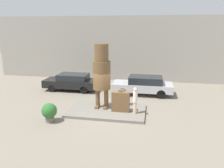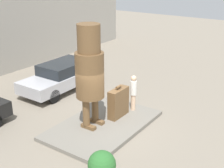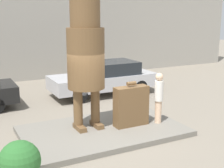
# 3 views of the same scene
# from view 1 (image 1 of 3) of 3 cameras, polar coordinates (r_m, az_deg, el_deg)

# --- Properties ---
(ground_plane) EXTENTS (60.00, 60.00, 0.00)m
(ground_plane) POSITION_cam_1_polar(r_m,az_deg,el_deg) (14.29, -1.33, -7.26)
(ground_plane) COLOR gray
(pedestal) EXTENTS (4.91, 3.01, 0.16)m
(pedestal) POSITION_cam_1_polar(r_m,az_deg,el_deg) (14.26, -1.33, -6.96)
(pedestal) COLOR slate
(pedestal) RESTS_ON ground_plane
(building_backdrop) EXTENTS (28.00, 0.60, 6.44)m
(building_backdrop) POSITION_cam_1_polar(r_m,az_deg,el_deg) (22.46, 3.50, 9.18)
(building_backdrop) COLOR gray
(building_backdrop) RESTS_ON ground_plane
(statue_figure) EXTENTS (1.13, 1.13, 4.18)m
(statue_figure) POSITION_cam_1_polar(r_m,az_deg,el_deg) (13.95, -2.73, 3.36)
(statue_figure) COLOR brown
(statue_figure) RESTS_ON pedestal
(giant_suitcase) EXTENTS (1.11, 0.39, 1.43)m
(giant_suitcase) POSITION_cam_1_polar(r_m,az_deg,el_deg) (13.74, 2.28, -4.62)
(giant_suitcase) COLOR brown
(giant_suitcase) RESTS_ON pedestal
(tourist) EXTENTS (0.28, 0.28, 1.65)m
(tourist) POSITION_cam_1_polar(r_m,az_deg,el_deg) (13.38, 6.07, -4.02)
(tourist) COLOR beige
(tourist) RESTS_ON pedestal
(parked_car_black) EXTENTS (4.57, 1.86, 1.44)m
(parked_car_black) POSITION_cam_1_polar(r_m,az_deg,el_deg) (19.22, -10.50, 0.63)
(parked_car_black) COLOR black
(parked_car_black) RESTS_ON ground_plane
(parked_car_silver) EXTENTS (4.78, 1.89, 1.51)m
(parked_car_silver) POSITION_cam_1_polar(r_m,az_deg,el_deg) (17.85, 8.16, -0.21)
(parked_car_silver) COLOR #B7B7BC
(parked_car_silver) RESTS_ON ground_plane
(planter_pot) EXTENTS (0.87, 0.87, 1.12)m
(planter_pot) POSITION_cam_1_polar(r_m,az_deg,el_deg) (13.13, -16.04, -6.94)
(planter_pot) COLOR #70665B
(planter_pot) RESTS_ON ground_plane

